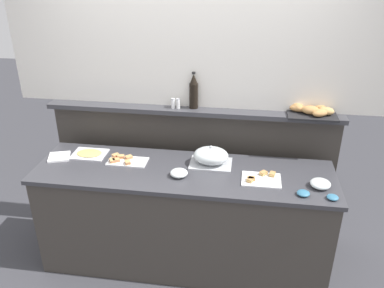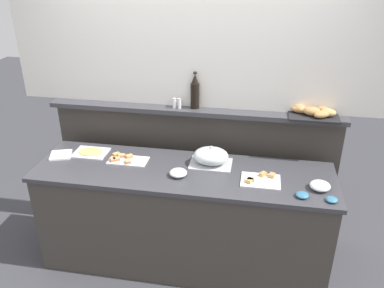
% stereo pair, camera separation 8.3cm
% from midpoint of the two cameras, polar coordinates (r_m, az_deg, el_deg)
% --- Properties ---
extents(ground_plane, '(12.00, 12.00, 0.00)m').
position_cam_midpoint_polar(ground_plane, '(4.17, 1.06, -10.76)').
color(ground_plane, '#38383D').
extents(buffet_counter, '(2.39, 0.68, 0.92)m').
position_cam_midpoint_polar(buffet_counter, '(3.42, -0.50, -10.49)').
color(buffet_counter, '#3D3833').
rests_on(buffet_counter, ground_plane).
extents(back_ledge_unit, '(2.56, 0.22, 1.28)m').
position_cam_midpoint_polar(back_ledge_unit, '(3.74, 0.94, -3.25)').
color(back_ledge_unit, '#3D3833').
rests_on(back_ledge_unit, ground_plane).
extents(upper_wall_panel, '(3.16, 0.08, 1.32)m').
position_cam_midpoint_polar(upper_wall_panel, '(3.33, 1.18, 16.36)').
color(upper_wall_panel, white).
rests_on(upper_wall_panel, back_ledge_unit).
extents(sandwich_platter_rear, '(0.30, 0.22, 0.04)m').
position_cam_midpoint_polar(sandwich_platter_rear, '(3.08, 10.51, -5.08)').
color(sandwich_platter_rear, white).
rests_on(sandwich_platter_rear, buffet_counter).
extents(sandwich_platter_side, '(0.33, 0.18, 0.04)m').
position_cam_midpoint_polar(sandwich_platter_side, '(3.34, -8.84, -2.20)').
color(sandwich_platter_side, white).
rests_on(sandwich_platter_side, buffet_counter).
extents(cold_cuts_platter, '(0.29, 0.22, 0.02)m').
position_cam_midpoint_polar(cold_cuts_platter, '(3.52, -13.66, -1.16)').
color(cold_cuts_platter, silver).
rests_on(cold_cuts_platter, buffet_counter).
extents(serving_cloche, '(0.34, 0.24, 0.17)m').
position_cam_midpoint_polar(serving_cloche, '(3.22, 3.47, -1.83)').
color(serving_cloche, '#B7BABF').
rests_on(serving_cloche, buffet_counter).
extents(glass_bowl_large, '(0.15, 0.15, 0.06)m').
position_cam_midpoint_polar(glass_bowl_large, '(3.08, 18.62, -5.73)').
color(glass_bowl_large, silver).
rests_on(glass_bowl_large, buffet_counter).
extents(glass_bowl_medium, '(0.14, 0.14, 0.06)m').
position_cam_midpoint_polar(glass_bowl_medium, '(3.08, -1.21, -4.19)').
color(glass_bowl_medium, silver).
rests_on(glass_bowl_medium, buffet_counter).
extents(condiment_bowl_dark, '(0.09, 0.09, 0.03)m').
position_cam_midpoint_polar(condiment_bowl_dark, '(2.96, 16.32, -7.04)').
color(condiment_bowl_dark, teal).
rests_on(condiment_bowl_dark, buffet_counter).
extents(condiment_bowl_cream, '(0.08, 0.08, 0.03)m').
position_cam_midpoint_polar(condiment_bowl_cream, '(2.97, 20.17, -7.50)').
color(condiment_bowl_cream, teal).
rests_on(condiment_bowl_cream, buffet_counter).
extents(napkin_stack, '(0.22, 0.22, 0.02)m').
position_cam_midpoint_polar(napkin_stack, '(3.55, -17.66, -1.51)').
color(napkin_stack, white).
rests_on(napkin_stack, buffet_counter).
extents(wine_bottle_dark, '(0.08, 0.08, 0.32)m').
position_cam_midpoint_polar(wine_bottle_dark, '(3.39, 1.13, 7.46)').
color(wine_bottle_dark, black).
rests_on(wine_bottle_dark, back_ledge_unit).
extents(salt_shaker, '(0.03, 0.03, 0.09)m').
position_cam_midpoint_polar(salt_shaker, '(3.42, -1.83, 5.88)').
color(salt_shaker, white).
rests_on(salt_shaker, back_ledge_unit).
extents(pepper_shaker, '(0.03, 0.03, 0.09)m').
position_cam_midpoint_polar(pepper_shaker, '(3.41, -1.11, 5.84)').
color(pepper_shaker, white).
rests_on(pepper_shaker, back_ledge_unit).
extents(bread_basket, '(0.40, 0.26, 0.08)m').
position_cam_midpoint_polar(bread_basket, '(3.40, 17.70, 4.39)').
color(bread_basket, black).
rests_on(bread_basket, back_ledge_unit).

